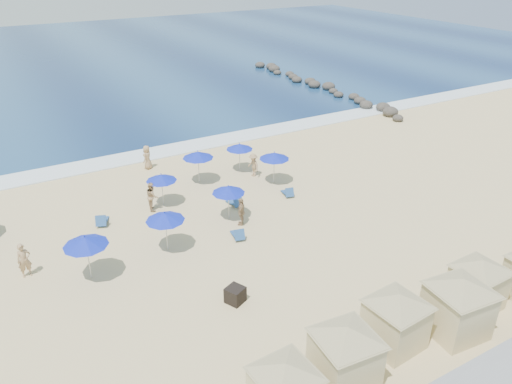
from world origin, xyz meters
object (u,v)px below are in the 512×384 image
Objects in this scene: beachgoer_2 at (241,211)px; rock_jetty at (319,86)px; trash_bin at (235,295)px; umbrella_6 at (198,155)px; beachgoer_1 at (152,196)px; umbrella_9 at (274,156)px; cabana_1 at (346,348)px; beachgoer_4 at (147,157)px; umbrella_3 at (85,241)px; cabana_3 at (459,299)px; beachgoer_3 at (253,165)px; umbrella_7 at (228,190)px; umbrella_5 at (165,217)px; umbrella_8 at (239,147)px; beachgoer_0 at (24,260)px; cabana_4 at (479,277)px; cabana_0 at (285,383)px; cabana_2 at (397,313)px; umbrella_4 at (161,178)px.

rock_jetty is at bearing 174.49° from beachgoer_2.
beachgoer_2 is (3.58, 6.02, 0.47)m from trash_bin.
umbrella_6 is 4.68m from beachgoer_1.
umbrella_9 is 1.29× the size of beachgoer_1.
cabana_1 is 12.29m from beachgoer_2.
beachgoer_4 reaches higher than trash_bin.
umbrella_3 is at bearing 120.47° from cabana_1.
cabana_3 is 18.11m from beachgoer_1.
rock_jetty is at bearing 127.90° from beachgoer_3.
umbrella_3 is 1.36× the size of beachgoer_1.
umbrella_7 is at bearing -47.82° from beachgoer_3.
umbrella_5 is at bearing -139.56° from rock_jetty.
cabana_3 reaches higher than trash_bin.
umbrella_7 is 1.23× the size of beachgoer_1.
umbrella_8 is 16.19m from beachgoer_0.
umbrella_7 is (4.37, 1.39, -0.11)m from umbrella_5.
cabana_4 is at bearing 0.58° from beachgoer_3.
cabana_1 reaches higher than cabana_0.
beachgoer_4 is (2.68, 10.93, -1.14)m from umbrella_5.
cabana_2 is 2.03× the size of umbrella_4.
cabana_2 is at bearing 42.50° from beachgoer_2.
beachgoer_0 is 1.00× the size of beachgoer_1.
cabana_2 is 2.81m from cabana_3.
cabana_0 is 1.94× the size of umbrella_8.
cabana_2 reaches higher than beachgoer_3.
cabana_3 is 1.93× the size of umbrella_3.
umbrella_6 is 1.02× the size of umbrella_9.
cabana_0 reaches higher than umbrella_9.
cabana_2 reaches higher than beachgoer_0.
beachgoer_1 is at bearing -162.10° from umbrella_4.
cabana_3 reaches higher than beachgoer_0.
umbrella_8 is at bearing 18.72° from umbrella_4.
umbrella_9 is (8.16, 9.85, 1.62)m from trash_bin.
umbrella_5 is 1.09× the size of umbrella_8.
beachgoer_3 is at bearing 8.03° from umbrella_4.
umbrella_6 reaches higher than umbrella_8.
umbrella_9 is (4.36, -2.59, -0.04)m from umbrella_6.
cabana_4 is 1.95× the size of umbrella_4.
cabana_0 is 16.62m from beachgoer_1.
cabana_1 is 1.92× the size of umbrella_5.
cabana_2 is 1.85× the size of umbrella_6.
cabana_1 is 1.07× the size of cabana_4.
trash_bin is 12.90m from umbrella_9.
beachgoer_0 is at bearing 169.54° from umbrella_5.
rock_jetty is 30.89m from umbrella_4.
umbrella_5 is at bearing -162.32° from umbrella_7.
cabana_1 is at bearing -176.30° from cabana_4.
beachgoer_4 is (1.58, 16.52, 0.50)m from trash_bin.
trash_bin is 0.43× the size of beachgoer_4.
beachgoer_4 is at bearing 76.22° from umbrella_5.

